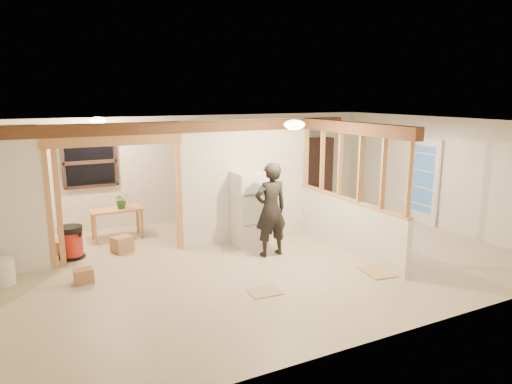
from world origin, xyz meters
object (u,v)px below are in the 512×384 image
refrigerator (249,208)px  shop_vac (71,242)px  bookshelf (316,172)px  work_table (117,224)px  woman (271,210)px

refrigerator → shop_vac: refrigerator is taller
refrigerator → bookshelf: bearing=35.4°
work_table → bookshelf: 5.48m
refrigerator → bookshelf: 3.77m
refrigerator → work_table: (-2.34, 1.56, -0.41)m
work_table → shop_vac: (-0.99, -0.84, -0.01)m
woman → work_table: woman is taller
work_table → bookshelf: bearing=5.0°
woman → shop_vac: size_ratio=2.86×
woman → shop_vac: 3.75m
work_table → bookshelf: bookshelf is taller
woman → shop_vac: (-3.38, 1.51, -0.58)m
refrigerator → woman: (0.06, -0.80, 0.15)m
work_table → shop_vac: size_ratio=1.66×
refrigerator → shop_vac: 3.43m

